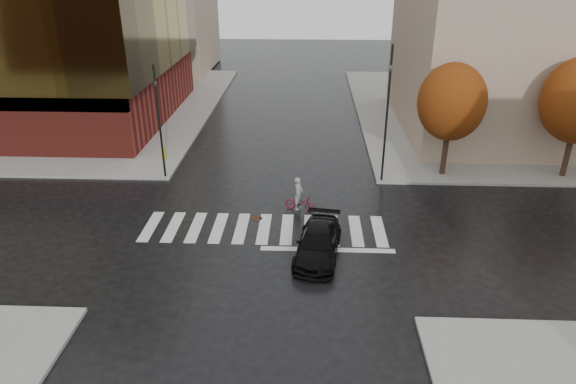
# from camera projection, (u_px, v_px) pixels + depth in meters

# --- Properties ---
(ground) EXTENTS (120.00, 120.00, 0.00)m
(ground) POSITION_uv_depth(u_px,v_px,m) (263.00, 234.00, 24.16)
(ground) COLOR black
(ground) RESTS_ON ground
(sidewalk_nw) EXTENTS (30.00, 30.00, 0.15)m
(sidewalk_nw) POSITION_uv_depth(u_px,v_px,m) (40.00, 106.00, 43.95)
(sidewalk_nw) COLOR gray
(sidewalk_nw) RESTS_ON ground
(sidewalk_ne) EXTENTS (30.00, 30.00, 0.15)m
(sidewalk_ne) POSITION_uv_depth(u_px,v_px,m) (539.00, 112.00, 42.32)
(sidewalk_ne) COLOR gray
(sidewalk_ne) RESTS_ON ground
(crosswalk) EXTENTS (12.00, 3.00, 0.01)m
(crosswalk) POSITION_uv_depth(u_px,v_px,m) (264.00, 229.00, 24.61)
(crosswalk) COLOR silver
(crosswalk) RESTS_ON ground
(tree_ne_a) EXTENTS (3.80, 3.80, 6.50)m
(tree_ne_a) POSITION_uv_depth(u_px,v_px,m) (452.00, 102.00, 28.58)
(tree_ne_a) COLOR black
(tree_ne_a) RESTS_ON sidewalk_ne
(sedan) EXTENTS (2.38, 4.58, 1.27)m
(sedan) POSITION_uv_depth(u_px,v_px,m) (318.00, 243.00, 22.16)
(sedan) COLOR black
(sedan) RESTS_ON ground
(cyclist) EXTENTS (1.71, 1.09, 1.83)m
(cyclist) POSITION_uv_depth(u_px,v_px,m) (300.00, 199.00, 26.09)
(cyclist) COLOR maroon
(cyclist) RESTS_ON ground
(traffic_light_nw) EXTENTS (0.17, 0.15, 6.47)m
(traffic_light_nw) POSITION_uv_depth(u_px,v_px,m) (159.00, 116.00, 28.51)
(traffic_light_nw) COLOR black
(traffic_light_nw) RESTS_ON sidewalk_nw
(traffic_light_ne) EXTENTS (0.21, 0.23, 7.60)m
(traffic_light_ne) POSITION_uv_depth(u_px,v_px,m) (388.00, 106.00, 27.70)
(traffic_light_ne) COLOR black
(traffic_light_ne) RESTS_ON sidewalk_ne
(fire_hydrant) EXTENTS (0.29, 0.29, 0.81)m
(fire_hydrant) POSITION_uv_depth(u_px,v_px,m) (163.00, 152.00, 32.43)
(fire_hydrant) COLOR yellow
(fire_hydrant) RESTS_ON sidewalk_nw
(manhole) EXTENTS (0.60, 0.60, 0.01)m
(manhole) POSITION_uv_depth(u_px,v_px,m) (257.00, 219.00, 25.53)
(manhole) COLOR #422517
(manhole) RESTS_ON ground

